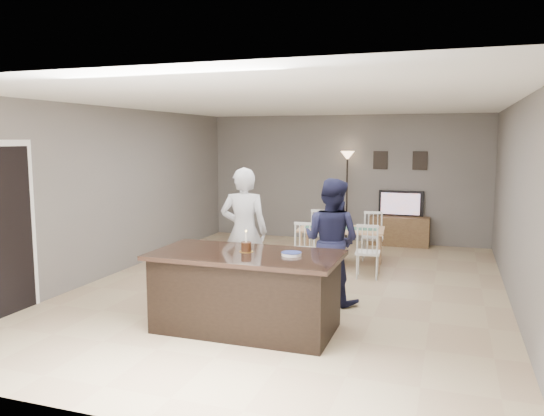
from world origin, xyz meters
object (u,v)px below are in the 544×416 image
(plate_stack, at_px, (291,254))
(dining_table, at_px, (341,235))
(tv_console, at_px, (399,231))
(woman, at_px, (244,232))
(television, at_px, (401,204))
(floor_lamp, at_px, (347,172))
(man, at_px, (331,241))
(kitchen_island, at_px, (246,291))
(birthday_cake, at_px, (246,247))

(plate_stack, xyz_separation_m, dining_table, (-0.10, 3.32, -0.36))
(tv_console, height_order, plate_stack, plate_stack)
(woman, relative_size, plate_stack, 7.85)
(tv_console, distance_m, dining_table, 2.36)
(tv_console, distance_m, television, 0.57)
(dining_table, bearing_deg, tv_console, 65.84)
(tv_console, relative_size, floor_lamp, 0.62)
(television, relative_size, man, 0.55)
(tv_console, height_order, floor_lamp, floor_lamp)
(television, height_order, plate_stack, television)
(plate_stack, bearing_deg, woman, 130.67)
(kitchen_island, relative_size, plate_stack, 9.36)
(woman, relative_size, birthday_cake, 7.15)
(woman, relative_size, floor_lamp, 0.93)
(kitchen_island, bearing_deg, television, 77.99)
(floor_lamp, bearing_deg, dining_table, -81.32)
(television, height_order, floor_lamp, floor_lamp)
(woman, relative_size, dining_table, 1.04)
(woman, distance_m, floor_lamp, 4.40)
(television, bearing_deg, woman, 68.30)
(kitchen_island, bearing_deg, birthday_cake, 108.29)
(woman, xyz_separation_m, birthday_cake, (0.51, -1.21, 0.06))
(kitchen_island, height_order, dining_table, kitchen_island)
(woman, height_order, dining_table, woman)
(birthday_cake, bearing_deg, plate_stack, -2.58)
(tv_console, bearing_deg, birthday_cake, -102.51)
(television, relative_size, birthday_cake, 3.63)
(man, bearing_deg, dining_table, -66.71)
(kitchen_island, height_order, plate_stack, plate_stack)
(man, xyz_separation_m, birthday_cake, (-0.72, -1.28, 0.12))
(floor_lamp, bearing_deg, tv_console, -1.03)
(tv_console, xyz_separation_m, plate_stack, (-0.67, -5.53, 0.62))
(man, bearing_deg, plate_stack, 98.57)
(floor_lamp, bearing_deg, woman, -98.19)
(tv_console, height_order, woman, woman)
(television, distance_m, dining_table, 2.43)
(tv_console, bearing_deg, dining_table, -109.28)
(plate_stack, bearing_deg, dining_table, 91.80)
(man, height_order, plate_stack, man)
(woman, height_order, floor_lamp, floor_lamp)
(kitchen_island, xyz_separation_m, plate_stack, (0.53, 0.04, 0.46))
(tv_console, xyz_separation_m, dining_table, (-0.77, -2.21, 0.26))
(television, relative_size, woman, 0.51)
(television, bearing_deg, plate_stack, 83.18)
(tv_console, height_order, birthday_cake, birthday_cake)
(kitchen_island, distance_m, woman, 1.46)
(woman, height_order, birthday_cake, woman)
(tv_console, relative_size, man, 0.72)
(man, xyz_separation_m, dining_table, (-0.27, 2.01, -0.28))
(man, distance_m, dining_table, 2.04)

